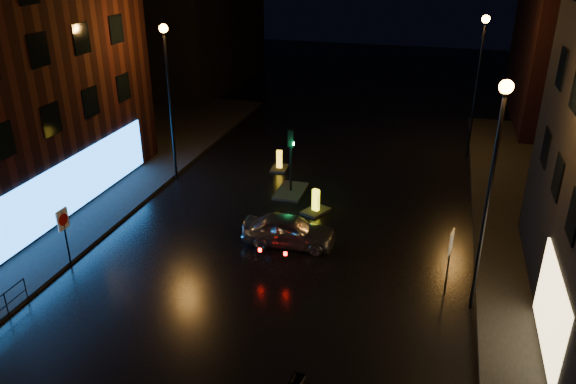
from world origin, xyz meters
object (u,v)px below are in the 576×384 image
(silver_hatchback, at_px, (289,230))
(bollard_near, at_px, (316,207))
(bollard_far, at_px, (279,165))
(road_sign_left, at_px, (64,224))
(traffic_signal, at_px, (291,183))
(road_sign_right, at_px, (450,247))

(silver_hatchback, bearing_deg, bollard_near, -9.52)
(bollard_near, bearing_deg, bollard_far, 148.66)
(road_sign_left, bearing_deg, traffic_signal, 57.07)
(silver_hatchback, height_order, bollard_far, silver_hatchback)
(bollard_near, relative_size, road_sign_left, 0.63)
(silver_hatchback, height_order, bollard_near, silver_hatchback)
(traffic_signal, bearing_deg, bollard_near, -47.20)
(traffic_signal, bearing_deg, road_sign_left, -125.13)
(road_sign_right, bearing_deg, bollard_far, -37.49)
(bollard_far, bearing_deg, silver_hatchback, -74.86)
(traffic_signal, relative_size, silver_hatchback, 0.85)
(road_sign_right, bearing_deg, road_sign_left, 18.05)
(traffic_signal, relative_size, road_sign_right, 1.32)
(bollard_near, distance_m, road_sign_right, 8.37)
(traffic_signal, bearing_deg, silver_hatchback, -75.36)
(road_sign_right, bearing_deg, silver_hatchback, -6.67)
(traffic_signal, xyz_separation_m, bollard_far, (-1.49, 2.92, -0.25))
(silver_hatchback, xyz_separation_m, road_sign_right, (6.67, -1.90, 1.27))
(silver_hatchback, height_order, road_sign_left, road_sign_left)
(bollard_near, bearing_deg, road_sign_right, -15.55)
(bollard_near, relative_size, bollard_far, 1.19)
(silver_hatchback, distance_m, road_sign_left, 9.20)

